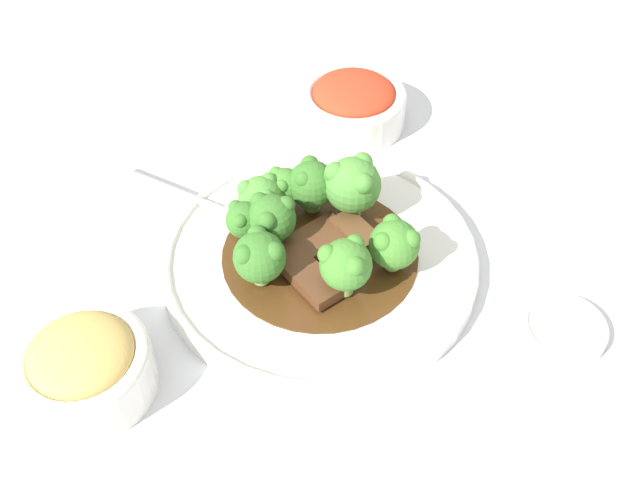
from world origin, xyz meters
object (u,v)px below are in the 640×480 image
object	(u,v)px
broccoli_floret_5	(346,264)
side_bowl_kimchi	(353,103)
broccoli_floret_1	(285,186)
side_bowl_appetizer	(85,366)
broccoli_floret_2	(261,198)
beef_strip_1	(307,275)
broccoli_floret_7	(271,218)
serving_spoon	(238,214)
broccoli_floret_3	(316,183)
broccoli_floret_8	(353,184)
beef_strip_2	(356,233)
broccoli_floret_0	(394,243)
sauce_dish	(564,328)
broccoli_floret_6	(259,256)
broccoli_floret_4	(245,220)
beef_strip_0	(312,243)
main_plate	(320,258)

from	to	relation	value
broccoli_floret_5	side_bowl_kimchi	bearing A→B (deg)	-11.01
broccoli_floret_1	side_bowl_appetizer	size ratio (longest dim) A/B	0.42
broccoli_floret_1	broccoli_floret_2	size ratio (longest dim) A/B	0.91
beef_strip_1	broccoli_floret_7	distance (m)	0.06
broccoli_floret_7	serving_spoon	xyz separation A→B (m)	(0.04, 0.03, -0.03)
broccoli_floret_1	broccoli_floret_3	xyz separation A→B (m)	(-0.01, -0.03, 0.00)
broccoli_floret_5	serving_spoon	distance (m)	0.14
broccoli_floret_3	broccoli_floret_8	xyz separation A→B (m)	(-0.01, -0.03, 0.01)
broccoli_floret_7	broccoli_floret_8	xyz separation A→B (m)	(0.03, -0.08, 0.00)
beef_strip_2	side_bowl_kimchi	distance (m)	0.20
broccoli_floret_1	broccoli_floret_3	world-z (taller)	broccoli_floret_3
broccoli_floret_0	side_bowl_kimchi	xyz separation A→B (m)	(0.24, -0.00, -0.02)
serving_spoon	sauce_dish	xyz separation A→B (m)	(-0.16, -0.27, -0.02)
broccoli_floret_8	broccoli_floret_0	bearing A→B (deg)	-160.54
broccoli_floret_0	broccoli_floret_8	distance (m)	0.08
broccoli_floret_0	broccoli_floret_6	world-z (taller)	broccoli_floret_6
beef_strip_1	side_bowl_appetizer	bearing A→B (deg)	111.97
broccoli_floret_3	broccoli_floret_4	world-z (taller)	broccoli_floret_3
beef_strip_0	broccoli_floret_7	xyz separation A→B (m)	(0.01, 0.04, 0.03)
broccoli_floret_2	broccoli_floret_8	xyz separation A→B (m)	(-0.00, -0.09, 0.01)
beef_strip_0	broccoli_floret_7	world-z (taller)	broccoli_floret_7
broccoli_floret_3	serving_spoon	distance (m)	0.08
broccoli_floret_1	broccoli_floret_3	size ratio (longest dim) A/B	0.82
side_bowl_kimchi	sauce_dish	size ratio (longest dim) A/B	1.58
broccoli_floret_0	broccoli_floret_5	bearing A→B (deg)	116.20
beef_strip_1	serving_spoon	xyz separation A→B (m)	(0.08, 0.06, 0.00)
beef_strip_1	broccoli_floret_8	bearing A→B (deg)	-34.30
broccoli_floret_2	serving_spoon	xyz separation A→B (m)	(0.00, 0.02, -0.02)
broccoli_floret_6	side_bowl_kimchi	xyz separation A→B (m)	(0.24, -0.12, -0.02)
broccoli_floret_5	broccoli_floret_6	bearing A→B (deg)	72.49
broccoli_floret_6	broccoli_floret_2	bearing A→B (deg)	-5.24
broccoli_floret_1	side_bowl_kimchi	xyz separation A→B (m)	(0.15, -0.09, -0.02)
broccoli_floret_5	broccoli_floret_7	distance (m)	0.09
broccoli_floret_4	beef_strip_1	bearing A→B (deg)	-135.99
broccoli_floret_2	side_bowl_appetizer	size ratio (longest dim) A/B	0.46
broccoli_floret_6	broccoli_floret_8	xyz separation A→B (m)	(0.07, -0.09, 0.01)
broccoli_floret_2	broccoli_floret_7	size ratio (longest dim) A/B	0.87
beef_strip_1	beef_strip_0	bearing A→B (deg)	-13.82
beef_strip_1	serving_spoon	distance (m)	0.10
main_plate	broccoli_floret_8	world-z (taller)	broccoli_floret_8
main_plate	broccoli_floret_3	bearing A→B (deg)	-3.99
broccoli_floret_3	broccoli_floret_7	size ratio (longest dim) A/B	0.96
broccoli_floret_2	broccoli_floret_5	xyz separation A→B (m)	(-0.10, -0.06, 0.01)
main_plate	broccoli_floret_4	bearing A→B (deg)	73.59
broccoli_floret_2	serving_spoon	world-z (taller)	broccoli_floret_2
broccoli_floret_8	serving_spoon	size ratio (longest dim) A/B	0.35
main_plate	broccoli_floret_7	world-z (taller)	broccoli_floret_7
broccoli_floret_4	side_bowl_appetizer	distance (m)	0.19
broccoli_floret_4	broccoli_floret_6	bearing A→B (deg)	-168.02
broccoli_floret_8	serving_spoon	xyz separation A→B (m)	(0.01, 0.11, -0.03)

